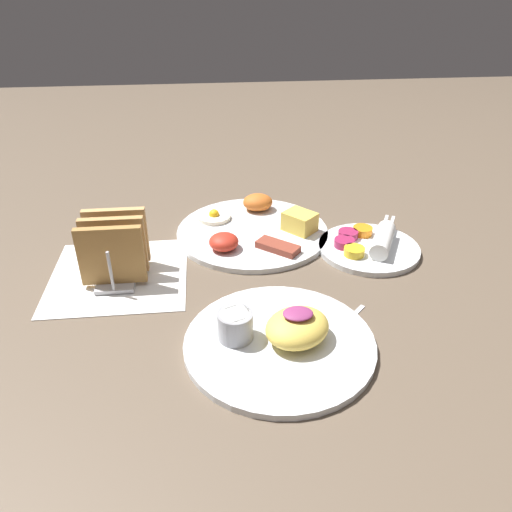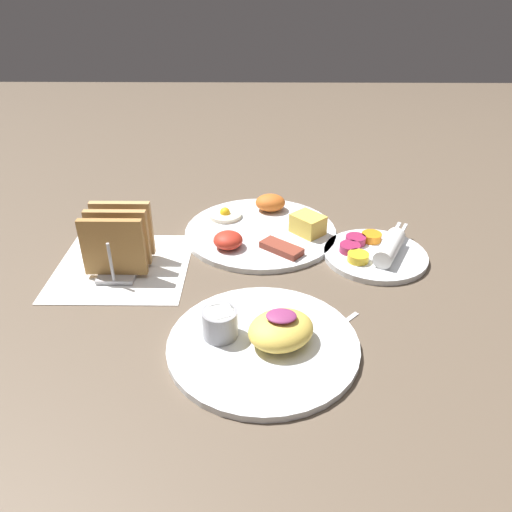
% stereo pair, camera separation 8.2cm
% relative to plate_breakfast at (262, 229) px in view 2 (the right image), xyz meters
% --- Properties ---
extents(ground_plane, '(3.00, 3.00, 0.00)m').
position_rel_plate_breakfast_xyz_m(ground_plane, '(-0.01, -0.14, -0.01)').
color(ground_plane, brown).
extents(napkin_flat, '(0.22, 0.22, 0.00)m').
position_rel_plate_breakfast_xyz_m(napkin_flat, '(-0.24, -0.12, -0.01)').
color(napkin_flat, white).
rests_on(napkin_flat, ground_plane).
extents(plate_breakfast, '(0.28, 0.28, 0.05)m').
position_rel_plate_breakfast_xyz_m(plate_breakfast, '(0.00, 0.00, 0.00)').
color(plate_breakfast, white).
rests_on(plate_breakfast, ground_plane).
extents(plate_condiments, '(0.18, 0.18, 0.04)m').
position_rel_plate_breakfast_xyz_m(plate_condiments, '(0.20, -0.09, 0.00)').
color(plate_condiments, white).
rests_on(plate_condiments, ground_plane).
extents(plate_foreground, '(0.26, 0.26, 0.06)m').
position_rel_plate_breakfast_xyz_m(plate_foreground, '(0.00, -0.32, 0.00)').
color(plate_foreground, white).
rests_on(plate_foreground, ground_plane).
extents(toast_rack, '(0.10, 0.12, 0.10)m').
position_rel_plate_breakfast_xyz_m(toast_rack, '(-0.24, -0.12, 0.04)').
color(toast_rack, '#B7B7BC').
rests_on(toast_rack, ground_plane).
extents(teaspoon, '(0.10, 0.10, 0.01)m').
position_rel_plate_breakfast_xyz_m(teaspoon, '(0.08, -0.31, -0.01)').
color(teaspoon, silver).
rests_on(teaspoon, ground_plane).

